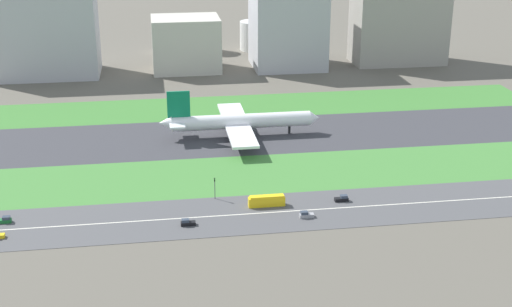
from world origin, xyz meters
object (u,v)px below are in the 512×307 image
Objects in this scene: car_2 at (187,223)px; traffic_light at (215,187)px; bus_1 at (267,201)px; car_5 at (342,199)px; office_tower at (288,24)px; fuel_tank_east at (255,36)px; car_1 at (5,220)px; terminal_building at (44,35)px; cargo_warehouse at (399,20)px; car_4 at (306,215)px; hangar_building at (186,44)px; fuel_tank_centre at (206,39)px; fuel_tank_west at (166,42)px; airliner at (238,122)px.

traffic_light is at bearing -119.08° from car_2.
bus_1 reaches higher than car_5.
office_tower is 48.69m from fuel_tank_east.
car_1 is 0.08× the size of terminal_building.
cargo_warehouse is (121.14, 174.01, 19.83)m from traffic_light.
car_2 is at bearing -71.89° from terminal_building.
car_4 is 0.12× the size of hangar_building.
cargo_warehouse reaches higher than hangar_building.
fuel_tank_centre is (-41.38, 45.00, -15.78)m from office_tower.
car_2 is at bearing 0.00° from car_4.
car_1 is (-79.93, 0.00, -0.90)m from bus_1.
cargo_warehouse reaches higher than office_tower.
car_5 is 200.53m from cargo_warehouse.
car_1 is at bearing 180.00° from car_5.
car_5 is at bearing 0.00° from bus_1.
terminal_building is at bearing -145.15° from fuel_tank_west.
airliner reaches higher than car_1.
cargo_warehouse is 115.46m from fuel_tank_centre.
traffic_light is 174.31m from hangar_building.
hangar_building is 1.93× the size of fuel_tank_east.
fuel_tank_centre is at bearing 89.89° from bus_1.
fuel_tank_east reaches higher than car_2.
car_5 is at bearing -77.94° from hangar_building.
bus_1 is at bearing -102.94° from office_tower.
fuel_tank_centre is at bearing 132.60° from office_tower.
bus_1 is 0.72× the size of fuel_tank_west.
office_tower is at bearing 71.73° from traffic_light.
terminal_building is at bearing -71.89° from car_2.
fuel_tank_west is (-48.37, 227.00, 5.43)m from car_5.
car_4 and car_2 have the same top height.
terminal_building reaches higher than fuel_tank_east.
car_4 is 14.56m from bus_1.
bus_1 is 1.61× the size of traffic_light.
fuel_tank_west is at bearing 98.30° from airliner.
car_2 and car_5 have the same top height.
terminal_building is 1.52× the size of hangar_building.
hangar_building reaches higher than traffic_light.
fuel_tank_east is (46.16, 219.01, 4.48)m from traffic_light.
cargo_warehouse reaches higher than fuel_tank_centre.
car_1 is 193.94m from hangar_building.
office_tower is at bearing 180.00° from cargo_warehouse.
traffic_light is at bearing -94.20° from fuel_tank_centre.
terminal_building reaches higher than car_4.
fuel_tank_centre is at bearing 96.07° from car_5.
airliner is at bearing -52.39° from terminal_building.
traffic_light is at bearing -101.90° from fuel_tank_east.
bus_1 is at bearing -120.10° from cargo_warehouse.
terminal_building is at bearing -62.73° from car_4.
traffic_light reaches higher than car_5.
fuel_tank_west is (56.14, 227.00, 5.43)m from car_1.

